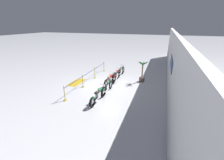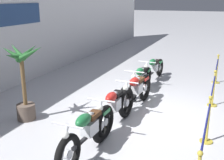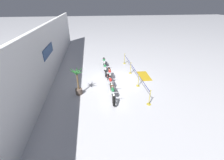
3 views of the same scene
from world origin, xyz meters
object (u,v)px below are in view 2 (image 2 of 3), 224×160
Objects in this scene: stanchion_mid_left at (208,127)px; stanchion_mid_right at (213,94)px; motorcycle_red_1 at (114,108)px; stanchion_far_left at (209,113)px; motorcycle_green_3 at (141,79)px; stanchion_far_right at (217,73)px; potted_palm_left_of_row at (24,83)px; motorcycle_green_4 at (153,69)px; motorcycle_green_0 at (88,132)px; motorcycle_red_2 at (136,91)px.

stanchion_mid_left is 2.28m from stanchion_mid_right.
stanchion_far_left is (-0.01, -2.12, 0.22)m from motorcycle_red_1.
stanchion_far_right is (2.07, -2.23, -0.10)m from motorcycle_green_3.
motorcycle_red_1 is at bearing 155.87° from stanchion_far_right.
potted_palm_left_of_row is (-0.41, 2.22, 0.49)m from motorcycle_red_1.
stanchion_far_right is at bearing -40.14° from potted_palm_left_of_row.
stanchion_far_left and stanchion_far_right have the same top height.
motorcycle_red_1 is 1.19× the size of potted_palm_left_of_row.
stanchion_far_right is at bearing -47.19° from motorcycle_green_3.
motorcycle_green_3 is 2.10× the size of stanchion_far_right.
motorcycle_green_3 is 1.41m from motorcycle_green_4.
stanchion_mid_left is at bearing -88.66° from motorcycle_red_1.
motorcycle_green_0 is 2.11× the size of stanchion_far_right.
motorcycle_green_0 is at bearing 122.46° from stanchion_mid_left.
stanchion_mid_left is (0.46, -4.35, -0.61)m from potted_palm_left_of_row.
motorcycle_green_3 is 0.96× the size of motorcycle_green_4.
motorcycle_red_2 is at bearing 56.90° from stanchion_mid_left.
stanchion_mid_right reaches higher than motorcycle_green_4.
stanchion_mid_left is at bearing -0.00° from stanchion_far_left.
stanchion_mid_left is (0.06, -0.00, -0.34)m from stanchion_far_left.
motorcycle_green_0 is 2.54m from stanchion_mid_left.
stanchion_far_right is at bearing -24.13° from motorcycle_red_1.
stanchion_far_left is at bearing -90.33° from motorcycle_red_1.
stanchion_far_left reaches higher than motorcycle_green_0.
stanchion_far_left is (-4.10, -2.17, 0.24)m from motorcycle_green_4.
motorcycle_red_2 is 2.22m from stanchion_mid_right.
motorcycle_green_4 is at bearing 0.61° from motorcycle_red_1.
motorcycle_red_2 is 2.09× the size of stanchion_mid_left.
motorcycle_green_0 is at bearing 176.59° from motorcycle_red_2.
potted_palm_left_of_row reaches higher than stanchion_mid_right.
motorcycle_red_2 is 2.09× the size of stanchion_mid_right.
motorcycle_green_4 is (2.75, 0.19, -0.04)m from motorcycle_red_2.
stanchion_mid_right is at bearing -63.57° from motorcycle_red_2.
motorcycle_red_2 is (2.65, -0.16, 0.02)m from motorcycle_green_0.
stanchion_mid_left and stanchion_mid_right have the same top height.
motorcycle_green_3 is (2.68, 0.11, -0.02)m from motorcycle_red_1.
stanchion_mid_left reaches higher than motorcycle_green_3.
stanchion_far_right reaches higher than motorcycle_green_0.
stanchion_far_left reaches higher than motorcycle_red_2.
stanchion_mid_right is at bearing -98.90° from motorcycle_green_3.
potted_palm_left_of_row is 5.18m from stanchion_mid_right.
motorcycle_red_1 is at bearing -179.39° from motorcycle_green_4.
motorcycle_green_0 reaches higher than motorcycle_green_3.
stanchion_mid_left is 1.00× the size of stanchion_far_right.
stanchion_mid_left is (-4.04, -2.17, -0.09)m from motorcycle_green_4.
stanchion_far_left is 6.73× the size of stanchion_far_right.
stanchion_far_right is (4.74, -2.12, -0.12)m from motorcycle_red_1.
stanchion_far_left and stanchion_mid_right have the same top height.
motorcycle_red_1 is 2.22× the size of stanchion_far_right.
stanchion_mid_left reaches higher than motorcycle_red_2.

